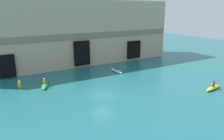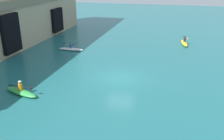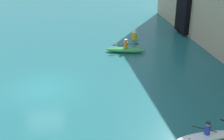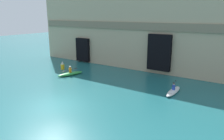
{
  "view_description": "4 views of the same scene",
  "coord_description": "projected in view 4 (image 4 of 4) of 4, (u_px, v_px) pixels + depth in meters",
  "views": [
    {
      "loc": [
        -11.73,
        -22.2,
        10.19
      ],
      "look_at": [
        2.77,
        2.28,
        2.28
      ],
      "focal_mm": 35.0,
      "sensor_mm": 36.0,
      "label": 1
    },
    {
      "loc": [
        -20.62,
        -4.72,
        8.98
      ],
      "look_at": [
        -0.67,
        0.6,
        0.98
      ],
      "focal_mm": 40.0,
      "sensor_mm": 36.0,
      "label": 2
    },
    {
      "loc": [
        18.4,
        0.88,
        9.65
      ],
      "look_at": [
        2.73,
        4.04,
        2.24
      ],
      "focal_mm": 50.0,
      "sensor_mm": 36.0,
      "label": 3
    },
    {
      "loc": [
        13.19,
        -11.08,
        7.13
      ],
      "look_at": [
        2.81,
        3.94,
        2.46
      ],
      "focal_mm": 35.0,
      "sensor_mm": 36.0,
      "label": 4
    }
  ],
  "objects": [
    {
      "name": "kayak_white",
      "position": [
        173.0,
        91.0,
        20.3
      ],
      "size": [
        0.77,
        3.22,
        1.08
      ],
      "rotation": [
        0.0,
        0.0,
        1.59
      ],
      "color": "white",
      "rests_on": "ground"
    },
    {
      "name": "cliff_bluff",
      "position": [
        170.0,
        24.0,
        28.55
      ],
      "size": [
        39.85,
        7.69,
        11.87
      ],
      "color": "tan",
      "rests_on": "ground"
    },
    {
      "name": "kayak_green",
      "position": [
        70.0,
        74.0,
        26.16
      ],
      "size": [
        1.67,
        3.37,
        1.14
      ],
      "rotation": [
        0.0,
        0.0,
        4.42
      ],
      "color": "green",
      "rests_on": "ground"
    },
    {
      "name": "marker_buoy",
      "position": [
        63.0,
        66.0,
        29.0
      ],
      "size": [
        0.47,
        0.47,
        1.07
      ],
      "color": "yellow",
      "rests_on": "ground"
    },
    {
      "name": "ground_plane",
      "position": [
        57.0,
        104.0,
        17.86
      ],
      "size": [
        120.0,
        120.0,
        0.0
      ],
      "primitive_type": "plane",
      "color": "#1E6066"
    }
  ]
}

